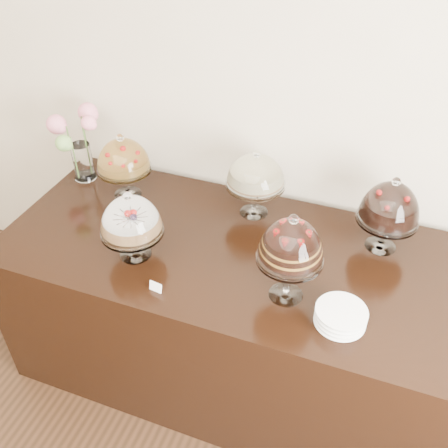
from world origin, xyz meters
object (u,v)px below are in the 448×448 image
(cake_stand_sugar_sponge, at_px, (131,219))
(cake_stand_dark_choco, at_px, (390,206))
(plate_stack, at_px, (341,317))
(display_counter, at_px, (227,311))
(cake_stand_fruit_tart, at_px, (123,158))
(cake_stand_cheesecake, at_px, (256,174))
(cake_stand_choco_layer, at_px, (291,245))
(flower_vase, at_px, (77,139))

(cake_stand_sugar_sponge, relative_size, cake_stand_dark_choco, 0.90)
(plate_stack, bearing_deg, display_counter, 154.50)
(cake_stand_sugar_sponge, distance_m, cake_stand_fruit_tart, 0.51)
(cake_stand_sugar_sponge, relative_size, cake_stand_cheesecake, 0.95)
(cake_stand_sugar_sponge, relative_size, cake_stand_fruit_tart, 0.96)
(cake_stand_choco_layer, bearing_deg, cake_stand_cheesecake, 120.84)
(display_counter, distance_m, cake_stand_cheesecake, 0.76)
(cake_stand_dark_choco, bearing_deg, cake_stand_sugar_sponge, -156.65)
(cake_stand_choco_layer, height_order, cake_stand_cheesecake, cake_stand_choco_layer)
(flower_vase, height_order, plate_stack, flower_vase)
(cake_stand_dark_choco, height_order, cake_stand_fruit_tart, cake_stand_dark_choco)
(cake_stand_dark_choco, distance_m, cake_stand_fruit_tart, 1.36)
(cake_stand_fruit_tart, distance_m, flower_vase, 0.33)
(display_counter, bearing_deg, plate_stack, -25.50)
(cake_stand_cheesecake, relative_size, flower_vase, 0.90)
(display_counter, bearing_deg, cake_stand_cheesecake, 84.27)
(cake_stand_sugar_sponge, height_order, cake_stand_dark_choco, cake_stand_dark_choco)
(cake_stand_dark_choco, relative_size, plate_stack, 1.92)
(cake_stand_sugar_sponge, bearing_deg, cake_stand_dark_choco, 23.35)
(display_counter, distance_m, cake_stand_sugar_sponge, 0.79)
(cake_stand_sugar_sponge, xyz_separation_m, cake_stand_fruit_tart, (-0.28, 0.43, 0.02))
(cake_stand_cheesecake, distance_m, plate_stack, 0.84)
(plate_stack, bearing_deg, cake_stand_choco_layer, 162.78)
(display_counter, relative_size, cake_stand_cheesecake, 5.94)
(cake_stand_cheesecake, distance_m, cake_stand_fruit_tart, 0.71)
(cake_stand_choco_layer, distance_m, cake_stand_dark_choco, 0.59)
(cake_stand_sugar_sponge, distance_m, flower_vase, 0.79)
(cake_stand_sugar_sponge, height_order, cake_stand_choco_layer, cake_stand_choco_layer)
(display_counter, xyz_separation_m, cake_stand_fruit_tart, (-0.67, 0.23, 0.68))
(cake_stand_fruit_tart, height_order, flower_vase, flower_vase)
(display_counter, bearing_deg, flower_vase, 163.09)
(flower_vase, bearing_deg, cake_stand_cheesecake, 0.68)
(cake_stand_dark_choco, distance_m, flower_vase, 1.68)
(cake_stand_choco_layer, bearing_deg, flower_vase, 159.25)
(cake_stand_fruit_tart, bearing_deg, flower_vase, 167.91)
(cake_stand_choco_layer, distance_m, cake_stand_fruit_tart, 1.10)
(cake_stand_choco_layer, distance_m, plate_stack, 0.35)
(display_counter, xyz_separation_m, plate_stack, (0.59, -0.28, 0.49))
(cake_stand_cheesecake, bearing_deg, display_counter, -95.73)
(cake_stand_choco_layer, relative_size, plate_stack, 2.12)
(plate_stack, bearing_deg, cake_stand_dark_choco, 79.80)
(cake_stand_dark_choco, bearing_deg, display_counter, -158.65)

